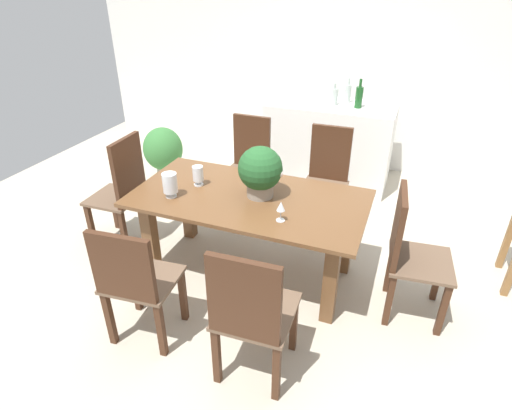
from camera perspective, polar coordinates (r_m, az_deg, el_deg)
name	(u,v)px	position (r m, az deg, el deg)	size (l,w,h in m)	color
ground_plane	(252,267)	(3.74, -0.51, -8.38)	(7.04, 7.04, 0.00)	#BCB29E
back_wall	(330,61)	(5.54, 10.01, 18.73)	(6.40, 0.10, 2.60)	white
dining_table	(249,212)	(3.35, -0.95, -0.91)	(1.83, 0.96, 0.73)	brown
chair_foot_end	(408,249)	(3.18, 19.95, -5.67)	(0.47, 0.50, 0.99)	#422616
chair_near_right	(251,312)	(2.51, -0.72, -14.31)	(0.48, 0.50, 1.01)	#422616
chair_far_left	(248,162)	(4.33, -1.05, 5.83)	(0.43, 0.44, 1.02)	#422616
chair_head_end	(123,188)	(3.94, -17.61, 2.18)	(0.44, 0.45, 1.06)	#422616
chair_near_left	(135,280)	(2.87, -16.14, -9.78)	(0.50, 0.46, 0.94)	#422616
chair_far_right	(327,175)	(4.11, 9.59, 4.05)	(0.43, 0.43, 1.02)	#422616
flower_centerpiece	(260,171)	(3.20, 0.59, 4.68)	(0.35, 0.34, 0.41)	gray
crystal_vase_left	(170,183)	(3.30, -11.59, 2.88)	(0.11, 0.11, 0.20)	silver
crystal_vase_center_near	(198,174)	(3.45, -7.87, 4.13)	(0.09, 0.09, 0.17)	silver
wine_glass	(281,207)	(2.92, 3.39, -0.32)	(0.06, 0.06, 0.15)	silver
kitchen_counter	(329,143)	(5.12, 9.83, 8.24)	(1.43, 0.70, 0.95)	white
wine_bottle_green	(359,97)	(4.84, 13.79, 14.06)	(0.08, 0.08, 0.31)	#194C1E
wine_bottle_tall	(334,96)	(4.91, 10.54, 14.26)	(0.08, 0.08, 0.24)	#B2BFB7
wine_bottle_amber	(348,93)	(5.02, 12.37, 14.58)	(0.06, 0.06, 0.27)	#B2BFB7
potted_plant_floor	(163,150)	(5.31, -12.48, 7.29)	(0.48, 0.48, 0.63)	#9E9384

